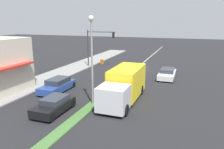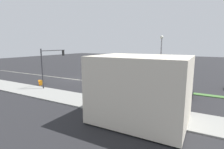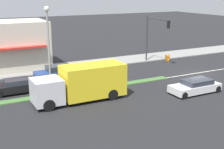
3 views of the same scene
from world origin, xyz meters
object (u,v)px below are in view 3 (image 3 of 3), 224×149
object	(u,v)px
street_lamp	(48,40)
pedestrian	(47,62)
traffic_signal_main	(154,31)
suv_black	(15,86)
warning_aframe_sign	(167,58)
van_white	(195,86)
coupe_blue	(57,72)
delivery_truck	(83,83)

from	to	relation	value
street_lamp	pedestrian	bearing A→B (deg)	-14.22
traffic_signal_main	pedestrian	distance (m)	13.03
suv_black	warning_aframe_sign	bearing A→B (deg)	-78.39
traffic_signal_main	warning_aframe_sign	size ratio (longest dim) A/B	6.69
van_white	coupe_blue	xyz separation A→B (m)	(10.00, 9.22, 0.06)
pedestrian	warning_aframe_sign	world-z (taller)	pedestrian
pedestrian	coupe_blue	size ratio (longest dim) A/B	0.36
street_lamp	suv_black	distance (m)	5.34
street_lamp	coupe_blue	world-z (taller)	street_lamp
warning_aframe_sign	suv_black	size ratio (longest dim) A/B	0.22
traffic_signal_main	warning_aframe_sign	bearing A→B (deg)	-88.45
warning_aframe_sign	van_white	world-z (taller)	van_white
coupe_blue	street_lamp	bearing A→B (deg)	156.47
pedestrian	street_lamp	bearing A→B (deg)	165.78
van_white	street_lamp	bearing A→B (deg)	66.31
delivery_truck	coupe_blue	bearing A→B (deg)	-1.38
van_white	coupe_blue	bearing A→B (deg)	42.67
delivery_truck	coupe_blue	distance (m)	7.25
traffic_signal_main	street_lamp	bearing A→B (deg)	112.71
van_white	warning_aframe_sign	bearing A→B (deg)	-26.20
traffic_signal_main	van_white	xyz separation A→B (m)	(-11.12, 3.24, -3.32)
delivery_truck	traffic_signal_main	bearing A→B (deg)	-56.61
suv_black	coupe_blue	size ratio (longest dim) A/B	0.86
pedestrian	suv_black	bearing A→B (deg)	144.07
street_lamp	traffic_signal_main	bearing A→B (deg)	-67.29
street_lamp	warning_aframe_sign	world-z (taller)	street_lamp
traffic_signal_main	delivery_truck	xyz separation A→B (m)	(-8.32, 12.63, -2.43)
warning_aframe_sign	delivery_truck	distance (m)	17.13
van_white	suv_black	world-z (taller)	suv_black
warning_aframe_sign	suv_black	xyz separation A→B (m)	(-3.99, 19.41, 0.19)
pedestrian	delivery_truck	world-z (taller)	delivery_truck
warning_aframe_sign	coupe_blue	bearing A→B (deg)	94.61
traffic_signal_main	pedestrian	bearing A→B (deg)	78.28
pedestrian	traffic_signal_main	bearing A→B (deg)	-101.72
delivery_truck	van_white	xyz separation A→B (m)	(-2.80, -9.39, -0.89)
street_lamp	suv_black	xyz separation A→B (m)	(2.20, 2.51, -4.17)
pedestrian	warning_aframe_sign	distance (m)	14.92
warning_aframe_sign	coupe_blue	distance (m)	14.77
traffic_signal_main	warning_aframe_sign	distance (m)	4.15
traffic_signal_main	coupe_blue	xyz separation A→B (m)	(-1.12, 12.46, -3.26)
pedestrian	delivery_truck	bearing A→B (deg)	178.93
delivery_truck	pedestrian	bearing A→B (deg)	-1.07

